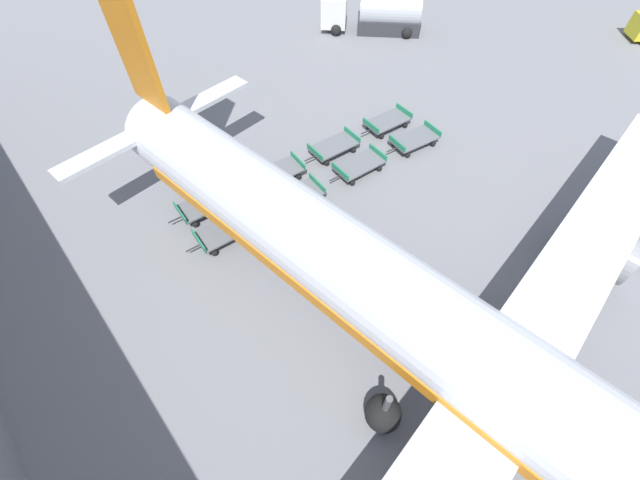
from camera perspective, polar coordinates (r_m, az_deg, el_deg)
name	(u,v)px	position (r m, az deg, el deg)	size (l,w,h in m)	color
airplane	(539,408)	(14.71, 29.27, -20.60)	(38.98, 46.23, 13.82)	silver
fuel_tanker_primary	(377,15)	(38.94, 8.35, 29.67)	(7.58, 7.77, 3.10)	white
baggage_dolly_row_near_col_a	(387,122)	(26.98, 9.76, 16.60)	(3.69, 1.88, 0.92)	slate
baggage_dolly_row_near_col_b	(334,147)	(24.59, 2.01, 13.41)	(3.68, 1.84, 0.92)	slate
baggage_dolly_row_near_col_c	(277,173)	(22.91, -6.28, 9.65)	(3.70, 1.92, 0.92)	slate
baggage_dolly_row_near_col_d	(206,204)	(21.88, -16.21, 5.00)	(3.68, 1.85, 0.92)	slate
baggage_dolly_row_mid_a_col_a	(414,140)	(25.81, 13.57, 14.02)	(3.71, 2.00, 0.92)	slate
baggage_dolly_row_mid_a_col_b	(359,165)	(23.39, 5.70, 10.77)	(3.68, 1.84, 0.92)	slate
baggage_dolly_row_mid_a_col_c	(296,197)	(21.44, -3.57, 6.26)	(3.69, 1.88, 0.92)	slate
baggage_dolly_row_mid_a_col_d	(226,231)	(20.37, -13.56, 1.27)	(3.68, 1.85, 0.92)	slate
stand_guidance_stripe	(315,270)	(18.96, -0.74, -4.38)	(2.67, 21.33, 0.01)	white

